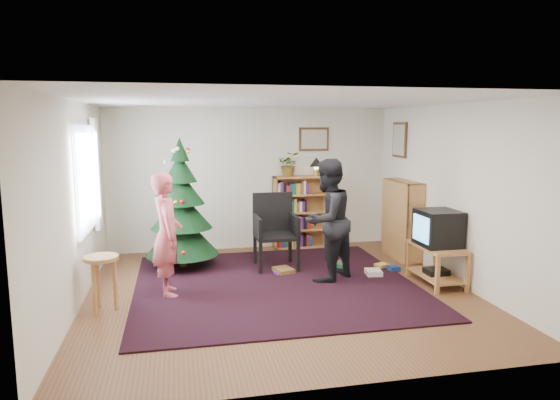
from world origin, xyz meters
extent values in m
plane|color=brown|center=(0.00, 0.00, 0.00)|extent=(5.00, 5.00, 0.00)
plane|color=white|center=(0.00, 0.00, 2.50)|extent=(5.00, 5.00, 0.00)
cube|color=silver|center=(0.00, 2.50, 1.25)|extent=(5.00, 0.02, 2.50)
cube|color=silver|center=(0.00, -2.50, 1.25)|extent=(5.00, 0.02, 2.50)
cube|color=silver|center=(-2.50, 0.00, 1.25)|extent=(0.02, 5.00, 2.50)
cube|color=silver|center=(2.50, 0.00, 1.25)|extent=(0.02, 5.00, 2.50)
cube|color=black|center=(0.00, 0.30, 0.01)|extent=(3.80, 3.60, 0.02)
cube|color=silver|center=(-2.47, 0.60, 1.50)|extent=(0.04, 1.20, 1.40)
cube|color=white|center=(-2.43, 1.30, 1.50)|extent=(0.06, 0.35, 1.60)
cube|color=#4C3319|center=(1.15, 2.48, 1.95)|extent=(0.55, 0.03, 0.42)
cube|color=beige|center=(1.15, 2.48, 1.95)|extent=(0.47, 0.01, 0.34)
cube|color=#4C3319|center=(2.48, 1.75, 1.95)|extent=(0.03, 0.50, 0.60)
cube|color=beige|center=(2.48, 1.75, 1.95)|extent=(0.01, 0.42, 0.52)
cylinder|color=#3F2816|center=(-1.24, 1.43, 0.11)|extent=(0.11, 0.11, 0.22)
cone|color=black|center=(-1.24, 1.43, 0.53)|extent=(1.11, 1.11, 0.63)
cone|color=black|center=(-1.24, 1.43, 0.91)|extent=(0.93, 0.93, 0.56)
cone|color=black|center=(-1.24, 1.43, 1.25)|extent=(0.72, 0.72, 0.49)
cone|color=black|center=(-1.24, 1.43, 1.56)|extent=(0.50, 0.50, 0.43)
cone|color=black|center=(-1.24, 1.43, 1.84)|extent=(0.29, 0.29, 0.36)
cube|color=#B87A41|center=(0.86, 2.34, 0.65)|extent=(0.95, 0.30, 1.30)
cube|color=#B87A41|center=(0.86, 2.34, 1.29)|extent=(0.95, 0.30, 0.03)
cube|color=#B87A41|center=(2.34, 1.26, 0.65)|extent=(0.30, 0.95, 1.30)
cube|color=#B87A41|center=(2.34, 1.26, 1.29)|extent=(0.30, 0.95, 0.03)
cube|color=#B87A41|center=(2.22, -0.11, 0.53)|extent=(0.50, 0.90, 0.04)
cube|color=#B87A41|center=(2.00, -0.53, 0.26)|extent=(0.05, 0.05, 0.51)
cube|color=#B87A41|center=(2.44, -0.53, 0.26)|extent=(0.05, 0.05, 0.51)
cube|color=#B87A41|center=(2.00, 0.31, 0.26)|extent=(0.05, 0.05, 0.51)
cube|color=#B87A41|center=(2.44, 0.31, 0.26)|extent=(0.05, 0.05, 0.51)
cube|color=#B87A41|center=(2.22, -0.11, 0.12)|extent=(0.46, 0.86, 0.03)
cube|color=black|center=(2.22, -0.11, 0.17)|extent=(0.30, 0.25, 0.08)
cube|color=black|center=(2.22, -0.11, 0.80)|extent=(0.51, 0.57, 0.49)
cube|color=#5DB5FF|center=(1.96, -0.11, 0.80)|extent=(0.01, 0.44, 0.36)
cube|color=black|center=(0.17, 1.08, 0.52)|extent=(0.63, 0.63, 0.05)
cube|color=black|center=(0.17, 1.37, 0.84)|extent=(0.63, 0.06, 0.63)
cube|color=black|center=(-0.12, 0.79, 0.26)|extent=(0.05, 0.05, 0.52)
cube|color=black|center=(0.45, 0.79, 0.26)|extent=(0.05, 0.05, 0.52)
cube|color=black|center=(-0.12, 1.36, 0.26)|extent=(0.05, 0.05, 0.52)
cube|color=black|center=(0.45, 1.36, 0.26)|extent=(0.05, 0.05, 0.52)
cylinder|color=#B87A41|center=(-2.20, -0.25, 0.65)|extent=(0.40, 0.40, 0.04)
cylinder|color=#B87A41|center=(-2.05, -0.25, 0.31)|extent=(0.05, 0.05, 0.63)
cylinder|color=#B87A41|center=(-2.27, -0.12, 0.31)|extent=(0.05, 0.05, 0.63)
cylinder|color=#B87A41|center=(-2.27, -0.37, 0.31)|extent=(0.05, 0.05, 0.63)
imported|color=#C74F58|center=(-1.44, 0.19, 0.81)|extent=(0.46, 0.63, 1.61)
imported|color=black|center=(0.76, 0.36, 0.87)|extent=(1.07, 1.03, 1.74)
imported|color=gray|center=(0.66, 2.34, 1.52)|extent=(0.45, 0.42, 0.43)
cylinder|color=#A57F33|center=(1.16, 2.34, 1.35)|extent=(0.10, 0.10, 0.10)
sphere|color=#FFD88C|center=(1.16, 2.34, 1.47)|extent=(0.10, 0.10, 0.10)
cone|color=black|center=(1.16, 2.34, 1.55)|extent=(0.25, 0.25, 0.17)
cube|color=#A51E19|center=(1.23, 1.08, 0.04)|extent=(0.20, 0.20, 0.08)
cube|color=navy|center=(1.89, 0.56, 0.04)|extent=(0.20, 0.20, 0.08)
cube|color=#1E592D|center=(1.16, 0.90, 0.04)|extent=(0.20, 0.20, 0.08)
cube|color=gold|center=(1.79, 0.78, 0.04)|extent=(0.20, 0.20, 0.08)
cube|color=brown|center=(0.23, 0.80, 0.04)|extent=(0.20, 0.20, 0.08)
cube|color=beige|center=(1.50, 0.40, 0.04)|extent=(0.20, 0.20, 0.08)
cube|color=#4C1959|center=(0.18, 0.73, 0.04)|extent=(0.20, 0.20, 0.08)
camera|label=1|loc=(-1.30, -6.27, 2.20)|focal=32.00mm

